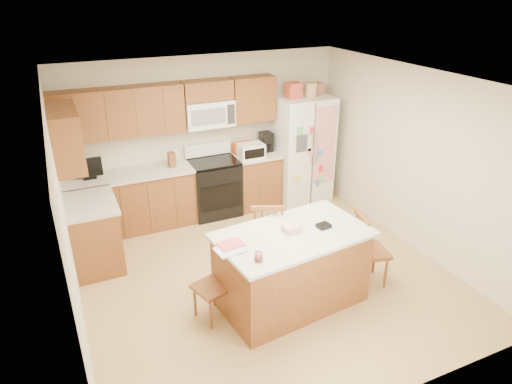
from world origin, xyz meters
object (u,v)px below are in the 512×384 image
windsor_chair_back (268,240)px  windsor_chair_left (213,286)px  windsor_chair_right (369,251)px  island (291,268)px  stove (214,186)px  refrigerator (302,148)px

windsor_chair_back → windsor_chair_left: bearing=-150.2°
windsor_chair_right → island: bearing=177.5°
island → windsor_chair_right: island is taller
stove → refrigerator: bearing=-2.3°
island → windsor_chair_right: 1.07m
stove → island: bearing=-89.1°
windsor_chair_left → refrigerator: bearing=44.2°
island → stove: bearing=90.9°
windsor_chair_left → windsor_chair_right: size_ratio=0.91×
refrigerator → island: bearing=-121.4°
stove → refrigerator: (1.57, -0.06, 0.45)m
windsor_chair_left → windsor_chair_right: (1.98, -0.17, 0.04)m
refrigerator → windsor_chair_back: (-1.52, -1.85, -0.42)m
stove → windsor_chair_back: size_ratio=1.07×
island → windsor_chair_left: 0.93m
windsor_chair_back → windsor_chair_right: windsor_chair_back is taller
stove → windsor_chair_back: stove is taller
stove → windsor_chair_right: size_ratio=1.18×
refrigerator → windsor_chair_right: 2.64m
windsor_chair_left → island: bearing=-7.5°
stove → refrigerator: size_ratio=0.55×
windsor_chair_left → windsor_chair_back: size_ratio=0.83×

